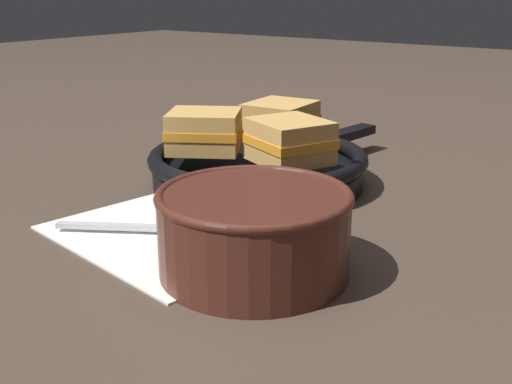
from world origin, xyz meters
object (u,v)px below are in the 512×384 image
(spoon, at_px, (186,229))
(soup_bowl, at_px, (254,227))
(sandwich_near_left, at_px, (289,141))
(skillet, at_px, (259,166))
(sandwich_near_right, at_px, (280,121))
(sandwich_far_left, at_px, (204,131))

(spoon, bearing_deg, soup_bowl, -45.94)
(soup_bowl, height_order, sandwich_near_left, sandwich_near_left)
(soup_bowl, bearing_deg, skillet, 125.29)
(skillet, height_order, sandwich_near_right, sandwich_near_right)
(sandwich_near_left, distance_m, sandwich_far_left, 0.11)
(sandwich_near_right, relative_size, sandwich_far_left, 0.82)
(spoon, distance_m, sandwich_far_left, 0.17)
(skillet, height_order, sandwich_near_left, sandwich_near_left)
(soup_bowl, bearing_deg, sandwich_near_right, 120.50)
(sandwich_near_right, bearing_deg, sandwich_near_left, -50.35)
(spoon, xyz_separation_m, sandwich_near_right, (-0.05, 0.24, 0.06))
(sandwich_far_left, bearing_deg, sandwich_near_right, 69.65)
(soup_bowl, height_order, sandwich_far_left, sandwich_far_left)
(soup_bowl, distance_m, sandwich_near_right, 0.30)
(soup_bowl, relative_size, sandwich_near_left, 1.52)
(sandwich_near_right, bearing_deg, spoon, -76.99)
(spoon, bearing_deg, sandwich_near_right, 71.68)
(skillet, xyz_separation_m, sandwich_near_left, (0.06, -0.02, 0.04))
(soup_bowl, relative_size, skillet, 0.44)
(sandwich_far_left, bearing_deg, soup_bowl, -40.10)
(skillet, xyz_separation_m, sandwich_near_right, (-0.01, 0.06, 0.04))
(spoon, height_order, sandwich_near_left, sandwich_near_left)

